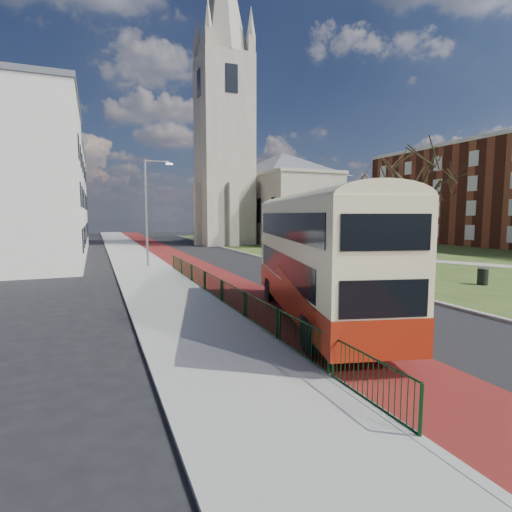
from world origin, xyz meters
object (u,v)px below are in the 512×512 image
streetlamp (148,207)px  winter_tree_near (412,179)px  litter_bin (483,276)px  bus (317,251)px  winter_tree_far (416,197)px

streetlamp → winter_tree_near: bearing=-18.6°
winter_tree_near → litter_bin: size_ratio=9.83×
streetlamp → bus: bearing=-78.0°
bus → winter_tree_far: (24.79, 21.06, 3.23)m
winter_tree_near → winter_tree_far: (9.41, 9.32, -0.87)m
streetlamp → bus: size_ratio=0.70×
winter_tree_near → litter_bin: 10.97m
streetlamp → litter_bin: size_ratio=8.08×
winter_tree_far → litter_bin: size_ratio=8.56×
winter_tree_near → winter_tree_far: winter_tree_near is taller
streetlamp → winter_tree_far: winter_tree_far is taller
winter_tree_far → litter_bin: 22.28m
streetlamp → bus: 18.74m
streetlamp → winter_tree_near: 20.44m
winter_tree_near → bus: bearing=-142.7°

